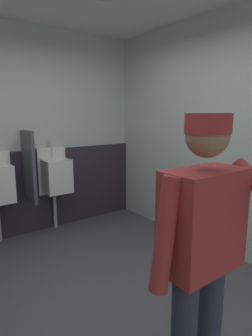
{
  "coord_description": "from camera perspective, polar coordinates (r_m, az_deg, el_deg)",
  "views": [
    {
      "loc": [
        -1.05,
        -1.82,
        1.61
      ],
      "look_at": [
        0.05,
        -0.35,
        1.25
      ],
      "focal_mm": 30.34,
      "sensor_mm": 36.0,
      "label": 1
    }
  ],
  "objects": [
    {
      "name": "wainscot_band_back",
      "position": [
        4.01,
        -20.28,
        -4.84
      ],
      "size": [
        3.44,
        0.03,
        1.12
      ],
      "primitive_type": "cube",
      "color": "#2D2833",
      "rests_on": "ground_plane"
    },
    {
      "name": "wall_right",
      "position": [
        3.38,
        20.58,
        5.96
      ],
      "size": [
        0.12,
        4.44,
        2.71
      ],
      "primitive_type": "cube",
      "color": "silver",
      "rests_on": "ground_plane"
    },
    {
      "name": "trash_bin",
      "position": [
        3.53,
        11.18,
        -10.26
      ],
      "size": [
        0.31,
        0.31,
        0.68
      ],
      "primitive_type": "cylinder",
      "color": "#38383D",
      "rests_on": "ground_plane"
    },
    {
      "name": "person",
      "position": [
        1.59,
        15.22,
        -14.11
      ],
      "size": [
        0.67,
        0.6,
        1.61
      ],
      "color": "#2D3342",
      "rests_on": "ground_plane"
    },
    {
      "name": "privacy_divider_panel",
      "position": [
        3.74,
        -18.93,
        0.24
      ],
      "size": [
        0.04,
        0.4,
        0.9
      ],
      "primitive_type": "cube",
      "color": "#4C4C51"
    },
    {
      "name": "urinal_middle",
      "position": [
        3.97,
        -13.94,
        -1.45
      ],
      "size": [
        0.4,
        0.34,
        1.24
      ],
      "color": "white",
      "rests_on": "ground_plane"
    },
    {
      "name": "wall_back",
      "position": [
        3.95,
        -21.36,
        6.54
      ],
      "size": [
        4.04,
        0.12,
        2.71
      ],
      "primitive_type": "cube",
      "color": "silver",
      "rests_on": "ground_plane"
    },
    {
      "name": "ground_plane",
      "position": [
        2.66,
        -5.95,
        -26.83
      ],
      "size": [
        4.04,
        4.44,
        0.04
      ],
      "primitive_type": "cube",
      "color": "#4C4C51"
    }
  ]
}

